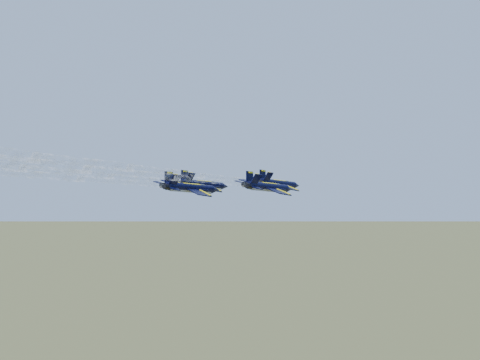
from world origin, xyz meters
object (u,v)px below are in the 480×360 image
(jet_lead, at_px, (279,184))
(jet_left, at_px, (204,184))
(jet_right, at_px, (269,187))
(jet_slot, at_px, (191,188))

(jet_lead, distance_m, jet_left, 16.39)
(jet_lead, bearing_deg, jet_right, -60.13)
(jet_slot, bearing_deg, jet_lead, 88.51)
(jet_left, bearing_deg, jet_lead, 55.34)
(jet_lead, height_order, jet_slot, same)
(jet_slot, bearing_deg, jet_right, 53.92)
(jet_lead, distance_m, jet_right, 16.01)
(jet_right, height_order, jet_slot, same)
(jet_right, relative_size, jet_slot, 1.00)
(jet_lead, relative_size, jet_left, 1.00)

